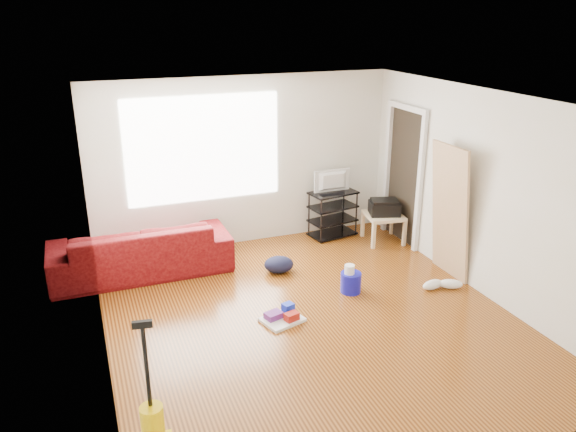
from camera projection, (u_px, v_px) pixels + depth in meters
name	position (u px, v px, depth m)	size (l,w,h in m)	color
room	(313.00, 212.00, 6.20)	(4.51, 5.01, 2.51)	#4B2109
sofa	(143.00, 272.00, 7.63)	(2.35, 0.92, 0.69)	#3B0005
tv_stand	(333.00, 213.00, 8.74)	(0.77, 0.52, 0.72)	black
tv	(334.00, 181.00, 8.56)	(0.59, 0.08, 0.34)	black
side_table	(384.00, 218.00, 8.53)	(0.61, 0.61, 0.44)	tan
printer	(384.00, 207.00, 8.46)	(0.52, 0.46, 0.23)	black
bucket	(350.00, 292.00, 7.10)	(0.26, 0.26, 0.26)	#1212A8
toilet_paper	(349.00, 279.00, 7.02)	(0.13, 0.13, 0.12)	white
cleaning_tray	(283.00, 317.00, 6.43)	(0.52, 0.46, 0.16)	white
backpack	(279.00, 272.00, 7.64)	(0.40, 0.32, 0.22)	black
sneakers	(442.00, 284.00, 7.15)	(0.55, 0.28, 0.12)	white
door_panel	(443.00, 274.00, 7.57)	(0.04, 0.72, 1.79)	tan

